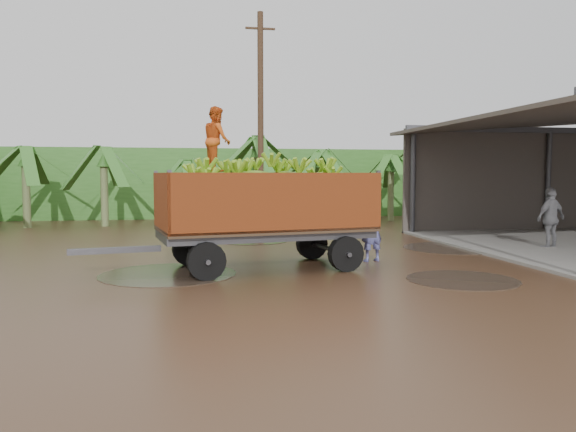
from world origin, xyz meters
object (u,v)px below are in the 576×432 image
(man_blue, at_px, (371,228))
(man_grey, at_px, (551,218))
(utility_pole, at_px, (261,121))
(banana_trailer, at_px, (264,206))

(man_blue, relative_size, man_grey, 0.94)
(man_grey, xyz_separation_m, utility_pole, (-7.78, 7.65, 3.49))
(banana_trailer, xyz_separation_m, utility_pole, (1.17, 9.55, 2.94))
(banana_trailer, height_order, man_grey, banana_trailer)
(utility_pole, bearing_deg, man_grey, -44.54)
(man_blue, height_order, utility_pole, utility_pole)
(man_grey, distance_m, utility_pole, 11.46)
(banana_trailer, relative_size, man_grey, 3.74)
(man_grey, bearing_deg, man_blue, -4.55)
(man_blue, height_order, man_grey, man_grey)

